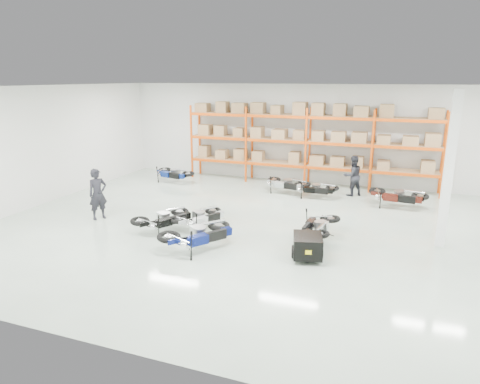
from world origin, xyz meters
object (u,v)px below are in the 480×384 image
at_px(moto_silver_left, 200,214).
at_px(person_back, 353,176).
at_px(moto_back_a, 173,171).
at_px(moto_back_d, 398,192).
at_px(moto_blue_centre, 199,230).
at_px(moto_back_b, 286,181).
at_px(moto_touring_right, 318,222).
at_px(trailer, 308,246).
at_px(moto_back_c, 315,186).
at_px(person_left, 98,194).
at_px(moto_black_far_left, 164,215).

height_order(moto_silver_left, person_back, person_back).
bearing_deg(moto_back_a, moto_back_d, -78.41).
distance_m(moto_blue_centre, person_back, 8.26).
xyz_separation_m(moto_blue_centre, moto_back_b, (0.79, 6.93, -0.07)).
bearing_deg(moto_touring_right, person_back, 89.77).
bearing_deg(moto_blue_centre, person_back, -80.14).
xyz_separation_m(trailer, moto_back_b, (-2.25, 6.51, 0.14)).
height_order(moto_touring_right, moto_back_c, moto_touring_right).
height_order(moto_touring_right, moto_back_a, moto_back_a).
xyz_separation_m(moto_touring_right, person_left, (-7.52, -0.69, 0.35)).
xyz_separation_m(moto_back_d, person_back, (-1.79, 1.11, 0.26)).
height_order(moto_touring_right, person_left, person_left).
relative_size(moto_back_b, moto_back_d, 0.92).
bearing_deg(moto_blue_centre, moto_back_c, -72.65).
relative_size(moto_black_far_left, moto_back_c, 1.10).
distance_m(trailer, moto_back_a, 10.13).
bearing_deg(moto_back_c, moto_blue_centre, 163.86).
distance_m(moto_blue_centre, moto_black_far_left, 1.99).
distance_m(moto_silver_left, moto_back_a, 6.67).
bearing_deg(moto_back_d, trailer, 167.11).
bearing_deg(moto_back_b, moto_blue_centre, -171.89).
xyz_separation_m(moto_blue_centre, person_back, (3.45, 7.50, 0.24)).
distance_m(moto_black_far_left, moto_back_b, 6.43).
height_order(moto_back_d, person_back, person_back).
relative_size(moto_black_far_left, person_left, 1.00).
bearing_deg(person_back, moto_back_b, -23.58).
bearing_deg(moto_back_c, moto_black_far_left, 147.29).
relative_size(trailer, moto_back_c, 1.02).
relative_size(moto_silver_left, moto_back_a, 0.94).
distance_m(moto_blue_centre, moto_touring_right, 3.65).
xyz_separation_m(moto_silver_left, moto_back_c, (2.80, 5.04, -0.02)).
bearing_deg(moto_blue_centre, trailer, -137.49).
height_order(moto_black_far_left, person_left, person_left).
distance_m(moto_black_far_left, moto_back_c, 6.78).
xyz_separation_m(moto_black_far_left, person_left, (-2.77, 0.32, 0.34)).
distance_m(moto_blue_centre, person_left, 4.68).
bearing_deg(moto_blue_centre, moto_back_a, -21.49).
relative_size(moto_back_d, person_back, 1.12).
distance_m(trailer, person_left, 7.59).
height_order(moto_touring_right, moto_back_d, moto_back_d).
xyz_separation_m(trailer, moto_back_c, (-0.98, 6.22, 0.10)).
distance_m(moto_silver_left, trailer, 3.96).
bearing_deg(moto_back_c, trailer, -170.00).
relative_size(moto_touring_right, person_back, 1.06).
height_order(moto_blue_centre, trailer, moto_blue_centre).
xyz_separation_m(moto_black_far_left, moto_back_c, (3.77, 5.64, -0.05)).
bearing_deg(moto_back_c, moto_back_b, 78.42).
height_order(moto_back_c, person_left, person_left).
bearing_deg(person_left, moto_back_b, -14.12).
relative_size(moto_back_c, moto_back_d, 0.86).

